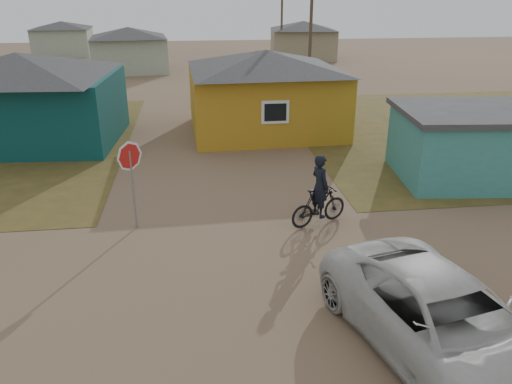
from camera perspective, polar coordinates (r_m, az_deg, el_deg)
ground at (r=11.82m, az=-1.33°, el=-11.54°), size 120.00×120.00×0.00m
grass_ne at (r=28.03m, az=25.47°, el=6.59°), size 20.00×18.00×0.00m
house_teal at (r=24.87m, az=-25.13°, el=9.77°), size 8.93×7.08×4.00m
house_yellow at (r=24.45m, az=1.06°, el=11.53°), size 7.72×6.76×3.90m
shed_turquoise at (r=20.05m, az=24.66°, el=5.03°), size 6.71×4.93×2.60m
house_pale_west at (r=44.31m, az=-14.27°, el=15.57°), size 7.04×6.15×3.60m
house_beige_east at (r=51.18m, az=5.39°, el=16.95°), size 6.95×6.05×3.60m
house_pale_north at (r=57.47m, az=-21.20°, el=16.10°), size 6.28×5.81×3.40m
utility_pole_near at (r=32.72m, az=6.27°, el=17.93°), size 1.40×0.20×8.00m
utility_pole_far at (r=48.57m, az=2.96°, el=19.43°), size 1.40×0.20×8.00m
stop_sign at (r=14.50m, az=-14.14°, el=2.93°), size 0.81×0.38×2.66m
cyclist at (r=14.83m, az=7.24°, el=-0.86°), size 1.98×1.23×2.17m
vehicle at (r=10.28m, az=20.77°, el=-13.65°), size 3.91×6.20×1.60m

